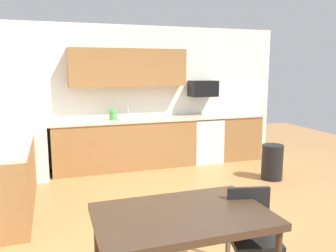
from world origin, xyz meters
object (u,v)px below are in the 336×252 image
oven_range (204,139)px  trash_bin (272,162)px  kettle (113,115)px  microwave (203,89)px  dining_table (182,220)px  refrigerator (23,125)px  chair_near_table (251,230)px

oven_range → trash_bin: size_ratio=1.52×
oven_range → kettle: bearing=178.5°
trash_bin → microwave: bearing=111.3°
oven_range → kettle: (-1.85, 0.05, 0.56)m
microwave → dining_table: (-1.97, -3.98, -0.79)m
microwave → kettle: 1.91m
microwave → kettle: size_ratio=2.70×
refrigerator → trash_bin: size_ratio=3.16×
refrigerator → microwave: bearing=3.0°
refrigerator → kettle: 1.56m
refrigerator → microwave: refrigerator is taller
oven_range → microwave: bearing=90.0°
oven_range → microwave: microwave is taller
dining_table → trash_bin: 3.56m
refrigerator → oven_range: bearing=1.3°
dining_table → trash_bin: bearing=43.1°
chair_near_table → oven_range: bearing=71.1°
oven_range → microwave: 1.03m
trash_bin → kettle: (-2.46, 1.51, 0.72)m
chair_near_table → refrigerator: bearing=118.5°
dining_table → kettle: 3.95m
oven_range → chair_near_table: (-1.33, -3.89, 0.05)m
refrigerator → trash_bin: refrigerator is taller
oven_range → refrigerator: bearing=-178.7°
oven_range → chair_near_table: bearing=-108.9°
dining_table → kettle: size_ratio=7.00×
kettle → trash_bin: bearing=-31.6°
oven_range → trash_bin: bearing=-67.3°
kettle → refrigerator: bearing=-175.2°
trash_bin → kettle: 2.97m
kettle → microwave: bearing=1.5°
oven_range → dining_table: bearing=-117.0°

